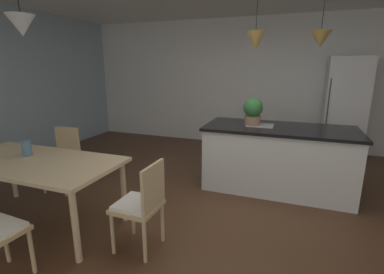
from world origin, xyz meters
name	(u,v)px	position (x,y,z in m)	size (l,w,h in m)	color
ground_plane	(229,217)	(0.00, 0.00, -0.02)	(10.00, 8.40, 0.04)	#4C301E
wall_back_kitchen	(265,84)	(0.00, 3.26, 1.35)	(10.00, 0.12, 2.70)	white
dining_table	(33,166)	(-1.95, -0.86, 0.67)	(1.88, 0.90, 0.74)	#D1B284
chair_far_left	(63,157)	(-2.38, -0.04, 0.47)	(0.44, 0.44, 0.87)	tan
chair_kitchen_end	(142,203)	(-0.64, -0.86, 0.47)	(0.41, 0.41, 0.87)	tan
kitchen_island	(277,158)	(0.46, 0.99, 0.46)	(2.02, 0.92, 0.91)	silver
refrigerator	(344,109)	(1.49, 2.86, 0.94)	(0.70, 0.67, 1.88)	silver
pendant_over_table	(22,25)	(-1.88, -0.82, 2.08)	(0.26, 0.26, 0.72)	black
pendant_over_island_main	(255,41)	(0.07, 0.99, 2.03)	(0.23, 0.23, 0.80)	black
pendant_over_island_aux	(321,39)	(0.85, 0.99, 2.03)	(0.25, 0.25, 0.77)	black
potted_plant_on_island	(253,111)	(0.08, 0.99, 1.10)	(0.27, 0.27, 0.38)	#8C664C
vase_on_dining_table	(27,148)	(-2.13, -0.77, 0.83)	(0.10, 0.10, 0.17)	slate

